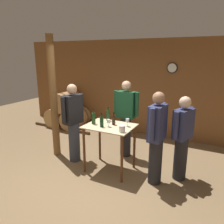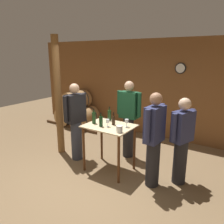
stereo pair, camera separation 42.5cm
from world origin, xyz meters
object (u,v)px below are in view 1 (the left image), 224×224
at_px(wooden_post, 53,98).
at_px(wine_glass_near_center, 127,121).
at_px(ice_bucket, 122,129).
at_px(person_visitor_near_door, 157,137).
at_px(wine_bottle_right, 114,120).
at_px(person_visitor_bearded, 73,122).
at_px(person_visitor_with_scarf, 182,137).
at_px(wine_glass_near_left, 109,121).
at_px(person_host, 126,117).
at_px(wine_bottle_left, 108,115).
at_px(wine_bottle_far_left, 94,118).
at_px(wine_bottle_center, 102,122).

relative_size(wooden_post, wine_glass_near_center, 17.55).
distance_m(ice_bucket, person_visitor_near_door, 0.62).
relative_size(wine_bottle_right, person_visitor_bearded, 0.15).
height_order(person_visitor_with_scarf, person_visitor_bearded, person_visitor_bearded).
relative_size(wine_glass_near_left, person_visitor_near_door, 0.09).
xyz_separation_m(person_host, person_visitor_with_scarf, (1.31, -0.43, -0.09)).
height_order(ice_bucket, person_visitor_bearded, person_visitor_bearded).
bearing_deg(ice_bucket, person_host, 110.01).
distance_m(wine_bottle_left, wine_glass_near_center, 0.55).
xyz_separation_m(wine_bottle_far_left, wine_bottle_right, (0.38, 0.14, -0.02)).
height_order(wine_bottle_center, wine_glass_near_center, wine_bottle_center).
xyz_separation_m(wine_bottle_center, person_visitor_with_scarf, (1.42, 0.46, -0.22)).
height_order(ice_bucket, person_visitor_near_door, person_visitor_near_door).
relative_size(wine_glass_near_left, person_visitor_bearded, 0.09).
height_order(wine_bottle_far_left, wine_glass_near_center, wine_bottle_far_left).
xyz_separation_m(wooden_post, wine_bottle_center, (1.35, -0.20, -0.30)).
bearing_deg(wine_bottle_far_left, person_visitor_near_door, 1.37).
distance_m(wine_bottle_left, wine_bottle_right, 0.31).
xyz_separation_m(wine_bottle_center, wine_bottle_right, (0.14, 0.22, -0.01)).
xyz_separation_m(wine_bottle_far_left, wine_bottle_left, (0.14, 0.34, -0.01)).
bearing_deg(wine_glass_near_left, ice_bucket, -22.40).
bearing_deg(wine_glass_near_left, wine_bottle_center, -150.23).
height_order(wine_bottle_left, wine_bottle_center, wine_bottle_left).
relative_size(wine_bottle_far_left, wine_bottle_left, 1.04).
distance_m(wooden_post, person_visitor_bearded, 0.73).
distance_m(wine_bottle_far_left, wine_glass_near_center, 0.68).
height_order(wooden_post, wine_bottle_center, wooden_post).
bearing_deg(person_visitor_near_door, wine_bottle_left, 164.55).
distance_m(wooden_post, wine_bottle_right, 1.52).
height_order(wine_glass_near_center, ice_bucket, wine_glass_near_center).
bearing_deg(wooden_post, person_visitor_near_door, -2.17).
bearing_deg(wine_glass_near_left, wine_bottle_far_left, 177.02).
bearing_deg(wine_bottle_left, wooden_post, -169.96).
xyz_separation_m(wine_bottle_far_left, person_host, (0.34, 0.81, -0.15)).
height_order(wine_glass_near_left, wine_glass_near_center, wine_glass_near_center).
bearing_deg(wine_bottle_right, wine_bottle_left, 139.04).
distance_m(wine_bottle_left, person_host, 0.52).
height_order(person_visitor_with_scarf, person_visitor_near_door, person_visitor_near_door).
relative_size(wooden_post, wine_bottle_far_left, 8.94).
distance_m(wooden_post, ice_bucket, 1.86).
xyz_separation_m(wine_bottle_left, wine_glass_near_center, (0.52, -0.18, 0.00)).
bearing_deg(wine_glass_near_left, wine_bottle_right, 79.56).
height_order(wine_glass_near_center, person_visitor_near_door, person_visitor_near_door).
height_order(wine_bottle_far_left, person_visitor_near_door, person_visitor_near_door).
bearing_deg(wine_bottle_center, wine_bottle_right, 57.35).
bearing_deg(person_visitor_bearded, person_visitor_near_door, -0.86).
xyz_separation_m(wine_bottle_far_left, wine_glass_near_center, (0.66, 0.17, -0.01)).
bearing_deg(wine_bottle_far_left, ice_bucket, -13.08).
bearing_deg(person_host, wine_bottle_right, -87.05).
bearing_deg(wine_bottle_far_left, wine_glass_near_center, 14.28).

